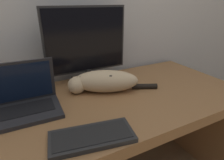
# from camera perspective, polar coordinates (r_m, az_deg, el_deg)

# --- Properties ---
(desk) EXTENTS (1.71, 0.75, 0.72)m
(desk) POSITION_cam_1_polar(r_m,az_deg,el_deg) (1.12, -2.78, -12.22)
(desk) COLOR olive
(desk) RESTS_ON ground_plane
(monitor) EXTENTS (0.52, 0.19, 0.48)m
(monitor) POSITION_cam_1_polar(r_m,az_deg,el_deg) (1.19, -7.72, 10.34)
(monitor) COLOR #282828
(monitor) RESTS_ON desk
(laptop) EXTENTS (0.34, 0.24, 0.25)m
(laptop) POSITION_cam_1_polar(r_m,az_deg,el_deg) (1.02, -25.49, -6.28)
(laptop) COLOR #232326
(laptop) RESTS_ON desk
(external_keyboard) EXTENTS (0.36, 0.21, 0.02)m
(external_keyboard) POSITION_cam_1_polar(r_m,az_deg,el_deg) (0.78, -6.13, -16.76)
(external_keyboard) COLOR black
(external_keyboard) RESTS_ON desk
(cat) EXTENTS (0.52, 0.29, 0.13)m
(cat) POSITION_cam_1_polar(r_m,az_deg,el_deg) (1.11, -2.69, -0.32)
(cat) COLOR #D1B284
(cat) RESTS_ON desk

